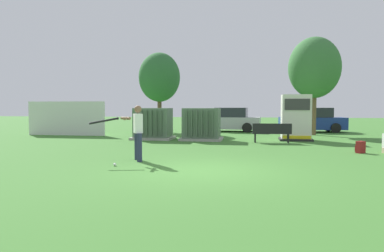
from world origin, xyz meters
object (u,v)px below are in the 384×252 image
(transformer_west, at_px, (153,124))
(backpack, at_px, (360,147))
(park_bench, at_px, (272,131))
(sports_ball, at_px, (115,164))
(transformer_mid_west, at_px, (202,125))
(parked_car_leftmost, at_px, (230,120))
(generator_enclosure, at_px, (296,118))
(batter, at_px, (136,130))
(parked_car_left_of_center, at_px, (312,121))

(transformer_west, xyz_separation_m, backpack, (9.05, -4.25, -0.57))
(park_bench, height_order, sports_ball, park_bench)
(transformer_mid_west, relative_size, parked_car_leftmost, 0.49)
(transformer_mid_west, height_order, backpack, transformer_mid_west)
(transformer_mid_west, relative_size, park_bench, 1.15)
(generator_enclosure, xyz_separation_m, parked_car_leftmost, (-3.72, 6.06, -0.38))
(generator_enclosure, distance_m, batter, 9.88)
(transformer_west, height_order, parked_car_leftmost, same)
(parked_car_leftmost, height_order, parked_car_left_of_center, same)
(backpack, relative_size, parked_car_left_of_center, 0.10)
(parked_car_left_of_center, bearing_deg, backpack, -89.98)
(sports_ball, distance_m, parked_car_left_of_center, 17.41)
(transformer_west, xyz_separation_m, parked_car_left_of_center, (9.04, 7.02, -0.04))
(transformer_mid_west, height_order, park_bench, transformer_mid_west)
(transformer_west, distance_m, transformer_mid_west, 2.57)
(generator_enclosure, relative_size, parked_car_left_of_center, 0.53)
(generator_enclosure, relative_size, parked_car_leftmost, 0.53)
(park_bench, bearing_deg, generator_enclosure, 51.68)
(park_bench, relative_size, parked_car_leftmost, 0.42)
(backpack, bearing_deg, sports_ball, -151.16)
(transformer_west, distance_m, generator_enclosure, 7.29)
(parked_car_leftmost, bearing_deg, transformer_west, -117.92)
(generator_enclosure, bearing_deg, parked_car_left_of_center, 74.49)
(transformer_mid_west, xyz_separation_m, park_bench, (3.45, -0.89, -0.25))
(generator_enclosure, bearing_deg, sports_ball, -123.23)
(backpack, xyz_separation_m, parked_car_left_of_center, (-0.00, 11.28, 0.54))
(transformer_west, bearing_deg, parked_car_leftmost, 62.08)
(transformer_mid_west, relative_size, parked_car_left_of_center, 0.48)
(parked_car_left_of_center, bearing_deg, parked_car_leftmost, -176.37)
(parked_car_leftmost, bearing_deg, park_bench, -71.99)
(transformer_west, bearing_deg, sports_ball, -81.54)
(park_bench, height_order, parked_car_leftmost, parked_car_leftmost)
(backpack, bearing_deg, parked_car_left_of_center, 90.02)
(generator_enclosure, bearing_deg, transformer_mid_west, -171.78)
(generator_enclosure, relative_size, sports_ball, 25.56)
(generator_enclosure, distance_m, parked_car_leftmost, 7.13)
(transformer_west, relative_size, batter, 1.21)
(transformer_west, height_order, backpack, transformer_west)
(park_bench, relative_size, parked_car_left_of_center, 0.42)
(backpack, bearing_deg, transformer_mid_west, 147.13)
(backpack, bearing_deg, generator_enclosure, 110.15)
(transformer_west, bearing_deg, backpack, -25.18)
(transformer_west, height_order, parked_car_left_of_center, same)
(transformer_west, distance_m, park_bench, 6.10)
(transformer_west, bearing_deg, parked_car_left_of_center, 37.84)
(backpack, bearing_deg, park_bench, 132.59)
(batter, distance_m, parked_car_left_of_center, 16.30)
(park_bench, bearing_deg, transformer_mid_west, 165.48)
(transformer_mid_west, distance_m, parked_car_leftmost, 6.81)
(park_bench, bearing_deg, batter, -124.45)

